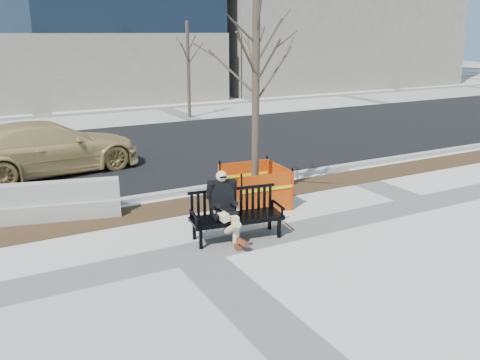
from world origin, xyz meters
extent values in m
plane|color=beige|center=(0.00, 0.00, 0.00)|extent=(120.00, 120.00, 0.00)
cube|color=#47301C|center=(0.00, 2.60, 0.00)|extent=(40.00, 1.20, 0.02)
cube|color=black|center=(0.00, 8.80, 0.00)|extent=(60.00, 10.40, 0.01)
cube|color=#9E9B93|center=(0.00, 3.55, 0.06)|extent=(60.00, 0.25, 0.12)
imported|color=tan|center=(-1.47, 7.33, 0.00)|extent=(5.68, 3.03, 1.57)
camera|label=1|loc=(-3.49, -8.38, 4.09)|focal=38.21mm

